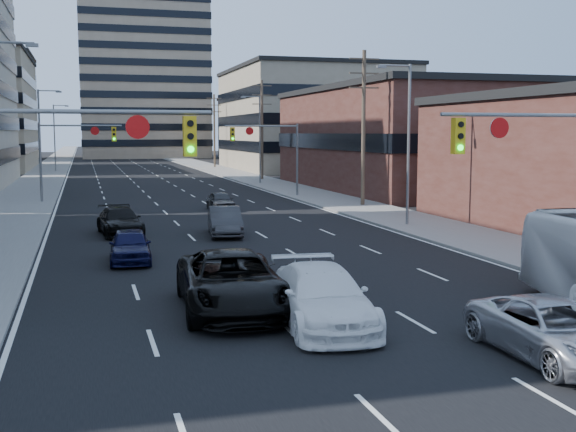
# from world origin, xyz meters

# --- Properties ---
(ground) EXTENTS (400.00, 400.00, 0.00)m
(ground) POSITION_xyz_m (0.00, 0.00, 0.00)
(ground) COLOR black
(ground) RESTS_ON ground
(road_surface) EXTENTS (18.00, 300.00, 0.02)m
(road_surface) POSITION_xyz_m (0.00, 130.00, 0.01)
(road_surface) COLOR black
(road_surface) RESTS_ON ground
(sidewalk_left) EXTENTS (5.00, 300.00, 0.15)m
(sidewalk_left) POSITION_xyz_m (-11.50, 130.00, 0.07)
(sidewalk_left) COLOR slate
(sidewalk_left) RESTS_ON ground
(sidewalk_right) EXTENTS (5.00, 300.00, 0.15)m
(sidewalk_right) POSITION_xyz_m (11.50, 130.00, 0.07)
(sidewalk_right) COLOR slate
(sidewalk_right) RESTS_ON ground
(storefront_right_mid) EXTENTS (20.00, 30.00, 9.00)m
(storefront_right_mid) POSITION_xyz_m (24.00, 50.00, 4.50)
(storefront_right_mid) COLOR #472119
(storefront_right_mid) RESTS_ON ground
(office_right_far) EXTENTS (22.00, 28.00, 14.00)m
(office_right_far) POSITION_xyz_m (25.00, 88.00, 7.00)
(office_right_far) COLOR gray
(office_right_far) RESTS_ON ground
(apartment_tower) EXTENTS (26.00, 26.00, 58.00)m
(apartment_tower) POSITION_xyz_m (6.00, 150.00, 29.00)
(apartment_tower) COLOR gray
(apartment_tower) RESTS_ON ground
(bg_block_right) EXTENTS (22.00, 22.00, 12.00)m
(bg_block_right) POSITION_xyz_m (32.00, 130.00, 6.00)
(bg_block_right) COLOR gray
(bg_block_right) RESTS_ON ground
(signal_near_left) EXTENTS (6.59, 0.33, 6.00)m
(signal_near_left) POSITION_xyz_m (-7.45, 8.00, 4.33)
(signal_near_left) COLOR slate
(signal_near_left) RESTS_ON ground
(signal_near_right) EXTENTS (6.59, 0.33, 6.00)m
(signal_near_right) POSITION_xyz_m (7.45, 8.00, 4.33)
(signal_near_right) COLOR slate
(signal_near_right) RESTS_ON ground
(signal_far_left) EXTENTS (6.09, 0.33, 6.00)m
(signal_far_left) POSITION_xyz_m (-7.68, 45.00, 4.30)
(signal_far_left) COLOR slate
(signal_far_left) RESTS_ON ground
(signal_far_right) EXTENTS (6.09, 0.33, 6.00)m
(signal_far_right) POSITION_xyz_m (7.68, 45.00, 4.30)
(signal_far_right) COLOR slate
(signal_far_right) RESTS_ON ground
(utility_pole_block) EXTENTS (2.20, 0.28, 11.00)m
(utility_pole_block) POSITION_xyz_m (12.20, 36.00, 5.78)
(utility_pole_block) COLOR #4C3D2D
(utility_pole_block) RESTS_ON ground
(utility_pole_midblock) EXTENTS (2.20, 0.28, 11.00)m
(utility_pole_midblock) POSITION_xyz_m (12.20, 66.00, 5.78)
(utility_pole_midblock) COLOR #4C3D2D
(utility_pole_midblock) RESTS_ON ground
(utility_pole_distant) EXTENTS (2.20, 0.28, 11.00)m
(utility_pole_distant) POSITION_xyz_m (12.20, 96.00, 5.78)
(utility_pole_distant) COLOR #4C3D2D
(utility_pole_distant) RESTS_ON ground
(streetlight_left_mid) EXTENTS (2.03, 0.22, 9.00)m
(streetlight_left_mid) POSITION_xyz_m (-10.34, 55.00, 5.05)
(streetlight_left_mid) COLOR slate
(streetlight_left_mid) RESTS_ON ground
(streetlight_left_far) EXTENTS (2.03, 0.22, 9.00)m
(streetlight_left_far) POSITION_xyz_m (-10.34, 90.00, 5.05)
(streetlight_left_far) COLOR slate
(streetlight_left_far) RESTS_ON ground
(streetlight_right_near) EXTENTS (2.03, 0.22, 9.00)m
(streetlight_right_near) POSITION_xyz_m (10.34, 25.00, 5.05)
(streetlight_right_near) COLOR slate
(streetlight_right_near) RESTS_ON ground
(streetlight_right_far) EXTENTS (2.03, 0.22, 9.00)m
(streetlight_right_far) POSITION_xyz_m (10.34, 60.00, 5.05)
(streetlight_right_far) COLOR slate
(streetlight_right_far) RESTS_ON ground
(black_pickup) EXTENTS (3.32, 6.51, 1.76)m
(black_pickup) POSITION_xyz_m (-2.84, 8.59, 0.88)
(black_pickup) COLOR black
(black_pickup) RESTS_ON ground
(white_van) EXTENTS (2.75, 5.73, 1.61)m
(white_van) POSITION_xyz_m (-0.80, 6.39, 0.81)
(white_van) COLOR white
(white_van) RESTS_ON ground
(silver_suv) EXTENTS (2.34, 5.00, 1.38)m
(silver_suv) POSITION_xyz_m (3.48, 2.14, 0.69)
(silver_suv) COLOR silver
(silver_suv) RESTS_ON ground
(sedan_blue) EXTENTS (1.84, 4.12, 1.38)m
(sedan_blue) POSITION_xyz_m (-5.20, 17.74, 0.69)
(sedan_blue) COLOR black
(sedan_blue) RESTS_ON ground
(sedan_grey_center) EXTENTS (2.08, 4.64, 1.48)m
(sedan_grey_center) POSITION_xyz_m (-0.04, 24.29, 0.74)
(sedan_grey_center) COLOR #303032
(sedan_grey_center) RESTS_ON ground
(sedan_black_far) EXTENTS (2.43, 5.06, 1.42)m
(sedan_black_far) POSITION_xyz_m (-5.20, 26.05, 0.71)
(sedan_black_far) COLOR black
(sedan_black_far) RESTS_ON ground
(sedan_grey_right) EXTENTS (1.60, 3.79, 1.28)m
(sedan_grey_right) POSITION_xyz_m (2.00, 36.42, 0.64)
(sedan_grey_right) COLOR #333336
(sedan_grey_right) RESTS_ON ground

